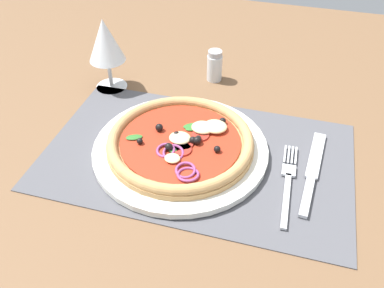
{
  "coord_description": "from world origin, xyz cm",
  "views": [
    {
      "loc": [
        13.17,
        -49.98,
        47.21
      ],
      "look_at": [
        -0.87,
        0.0,
        2.52
      ],
      "focal_mm": 38.58,
      "sensor_mm": 36.0,
      "label": 1
    }
  ],
  "objects_px": {
    "pizza": "(181,142)",
    "fork": "(288,179)",
    "wine_glass": "(105,43)",
    "plate": "(180,150)",
    "pepper_shaker": "(215,66)",
    "knife": "(313,170)"
  },
  "relations": [
    {
      "from": "pepper_shaker",
      "to": "plate",
      "type": "bearing_deg",
      "value": -90.08
    },
    {
      "from": "plate",
      "to": "fork",
      "type": "distance_m",
      "value": 0.18
    },
    {
      "from": "plate",
      "to": "knife",
      "type": "relative_size",
      "value": 1.47
    },
    {
      "from": "plate",
      "to": "pizza",
      "type": "bearing_deg",
      "value": 11.21
    },
    {
      "from": "pizza",
      "to": "fork",
      "type": "distance_m",
      "value": 0.18
    },
    {
      "from": "knife",
      "to": "pepper_shaker",
      "type": "height_order",
      "value": "pepper_shaker"
    },
    {
      "from": "knife",
      "to": "pepper_shaker",
      "type": "xyz_separation_m",
      "value": [
        -0.22,
        0.24,
        0.03
      ]
    },
    {
      "from": "pizza",
      "to": "wine_glass",
      "type": "bearing_deg",
      "value": 141.03
    },
    {
      "from": "wine_glass",
      "to": "pizza",
      "type": "bearing_deg",
      "value": -38.97
    },
    {
      "from": "pizza",
      "to": "fork",
      "type": "xyz_separation_m",
      "value": [
        0.18,
        -0.02,
        -0.02
      ]
    },
    {
      "from": "plate",
      "to": "pepper_shaker",
      "type": "height_order",
      "value": "pepper_shaker"
    },
    {
      "from": "fork",
      "to": "pepper_shaker",
      "type": "relative_size",
      "value": 2.69
    },
    {
      "from": "knife",
      "to": "wine_glass",
      "type": "distance_m",
      "value": 0.45
    },
    {
      "from": "wine_glass",
      "to": "pepper_shaker",
      "type": "relative_size",
      "value": 2.22
    },
    {
      "from": "knife",
      "to": "pizza",
      "type": "bearing_deg",
      "value": 97.96
    },
    {
      "from": "pepper_shaker",
      "to": "knife",
      "type": "bearing_deg",
      "value": -47.16
    },
    {
      "from": "fork",
      "to": "wine_glass",
      "type": "bearing_deg",
      "value": 62.93
    },
    {
      "from": "wine_glass",
      "to": "knife",
      "type": "bearing_deg",
      "value": -19.62
    },
    {
      "from": "plate",
      "to": "pizza",
      "type": "relative_size",
      "value": 1.2
    },
    {
      "from": "plate",
      "to": "fork",
      "type": "relative_size",
      "value": 1.64
    },
    {
      "from": "plate",
      "to": "wine_glass",
      "type": "xyz_separation_m",
      "value": [
        -0.2,
        0.16,
        0.09
      ]
    },
    {
      "from": "pepper_shaker",
      "to": "pizza",
      "type": "bearing_deg",
      "value": -89.85
    }
  ]
}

